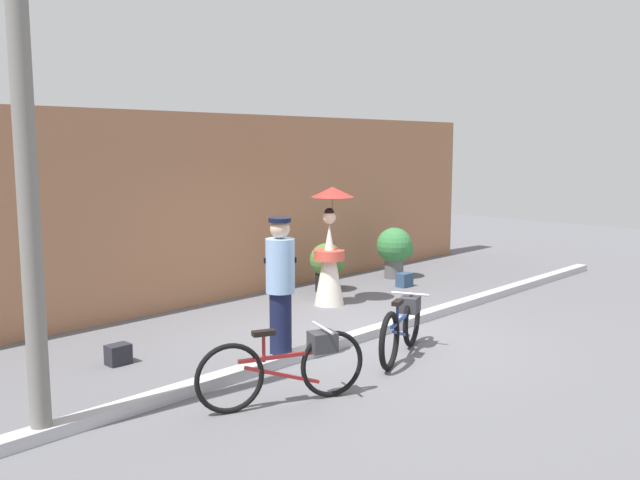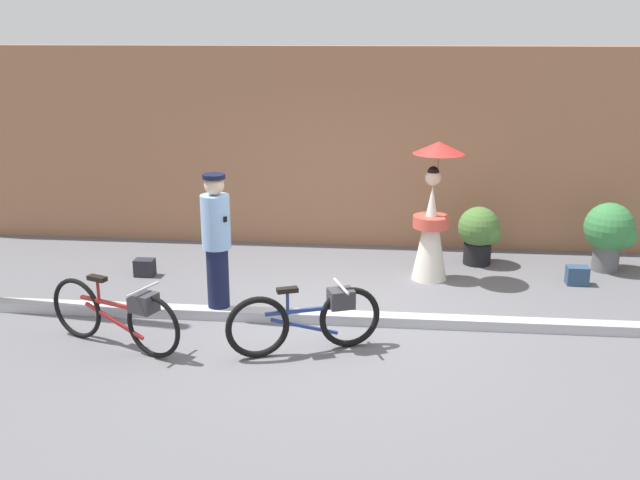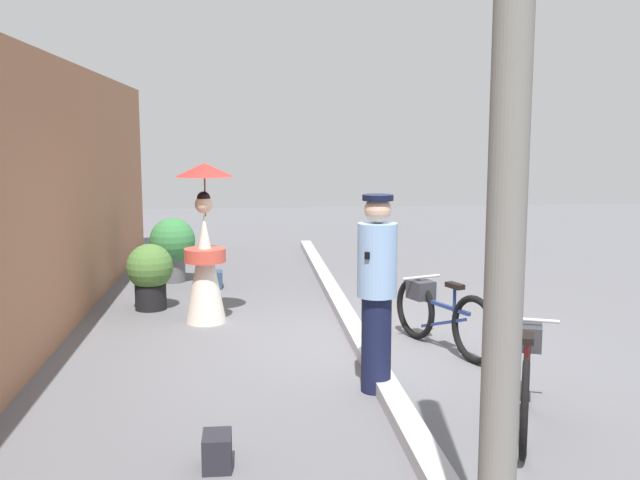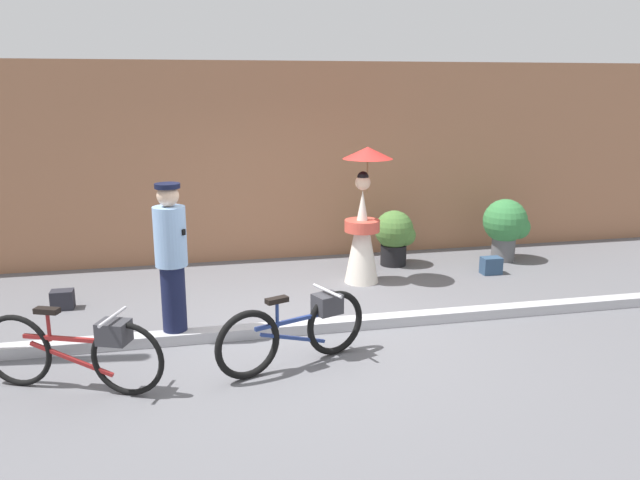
{
  "view_description": "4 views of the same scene",
  "coord_description": "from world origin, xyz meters",
  "px_view_note": "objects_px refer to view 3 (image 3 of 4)",
  "views": [
    {
      "loc": [
        -6.77,
        -5.69,
        2.56
      ],
      "look_at": [
        -0.1,
        0.68,
        1.28
      ],
      "focal_mm": 38.57,
      "sensor_mm": 36.0,
      "label": 1
    },
    {
      "loc": [
        0.62,
        -7.9,
        3.33
      ],
      "look_at": [
        -0.2,
        0.3,
        0.92
      ],
      "focal_mm": 40.89,
      "sensor_mm": 36.0,
      "label": 2
    },
    {
      "loc": [
        -7.49,
        1.2,
        2.23
      ],
      "look_at": [
        0.6,
        0.36,
        1.06
      ],
      "focal_mm": 41.2,
      "sensor_mm": 36.0,
      "label": 3
    },
    {
      "loc": [
        -1.26,
        -6.58,
        2.71
      ],
      "look_at": [
        0.22,
        0.12,
        1.03
      ],
      "focal_mm": 35.69,
      "sensor_mm": 36.0,
      "label": 4
    }
  ],
  "objects_px": {
    "bicycle_far_side": "(440,313)",
    "backpack_spare": "(216,279)",
    "potted_plant_by_door": "(151,272)",
    "person_officer": "(377,288)",
    "utility_pole": "(511,95)",
    "bicycle_near_officer": "(526,373)",
    "person_with_parasol": "(205,248)",
    "backpack_on_pavement": "(218,450)",
    "potted_plant_small": "(174,244)"
  },
  "relations": [
    {
      "from": "bicycle_far_side",
      "to": "backpack_spare",
      "type": "height_order",
      "value": "bicycle_far_side"
    },
    {
      "from": "bicycle_far_side",
      "to": "potted_plant_by_door",
      "type": "bearing_deg",
      "value": 56.77
    },
    {
      "from": "person_officer",
      "to": "utility_pole",
      "type": "xyz_separation_m",
      "value": [
        -2.92,
        -0.05,
        1.48
      ]
    },
    {
      "from": "bicycle_near_officer",
      "to": "person_with_parasol",
      "type": "xyz_separation_m",
      "value": [
        3.4,
        2.62,
        0.49
      ]
    },
    {
      "from": "backpack_spare",
      "to": "utility_pole",
      "type": "height_order",
      "value": "utility_pole"
    },
    {
      "from": "person_officer",
      "to": "backpack_on_pavement",
      "type": "distance_m",
      "value": 2.07
    },
    {
      "from": "bicycle_near_officer",
      "to": "backpack_on_pavement",
      "type": "relative_size",
      "value": 6.16
    },
    {
      "from": "person_officer",
      "to": "potted_plant_small",
      "type": "distance_m",
      "value": 5.56
    },
    {
      "from": "person_with_parasol",
      "to": "potted_plant_by_door",
      "type": "distance_m",
      "value": 1.12
    },
    {
      "from": "person_with_parasol",
      "to": "potted_plant_small",
      "type": "bearing_deg",
      "value": 13.61
    },
    {
      "from": "person_with_parasol",
      "to": "backpack_on_pavement",
      "type": "height_order",
      "value": "person_with_parasol"
    },
    {
      "from": "bicycle_far_side",
      "to": "potted_plant_small",
      "type": "height_order",
      "value": "potted_plant_small"
    },
    {
      "from": "bicycle_far_side",
      "to": "backpack_on_pavement",
      "type": "distance_m",
      "value": 3.4
    },
    {
      "from": "potted_plant_by_door",
      "to": "bicycle_far_side",
      "type": "bearing_deg",
      "value": -123.23
    },
    {
      "from": "bicycle_far_side",
      "to": "person_officer",
      "type": "relative_size",
      "value": 0.92
    },
    {
      "from": "bicycle_near_officer",
      "to": "backpack_spare",
      "type": "distance_m",
      "value": 5.96
    },
    {
      "from": "potted_plant_by_door",
      "to": "backpack_on_pavement",
      "type": "bearing_deg",
      "value": -167.86
    },
    {
      "from": "potted_plant_by_door",
      "to": "backpack_on_pavement",
      "type": "height_order",
      "value": "potted_plant_by_door"
    },
    {
      "from": "potted_plant_by_door",
      "to": "bicycle_near_officer",
      "type": "bearing_deg",
      "value": -141.0
    },
    {
      "from": "bicycle_near_officer",
      "to": "person_officer",
      "type": "distance_m",
      "value": 1.42
    },
    {
      "from": "person_officer",
      "to": "backpack_on_pavement",
      "type": "xyz_separation_m",
      "value": [
        -1.37,
        1.32,
        -0.8
      ]
    },
    {
      "from": "bicycle_near_officer",
      "to": "bicycle_far_side",
      "type": "xyz_separation_m",
      "value": [
        2.03,
        0.14,
        -0.02
      ]
    },
    {
      "from": "bicycle_far_side",
      "to": "person_with_parasol",
      "type": "height_order",
      "value": "person_with_parasol"
    },
    {
      "from": "person_with_parasol",
      "to": "potted_plant_by_door",
      "type": "xyz_separation_m",
      "value": [
        0.73,
        0.73,
        -0.42
      ]
    },
    {
      "from": "bicycle_far_side",
      "to": "person_officer",
      "type": "distance_m",
      "value": 1.59
    },
    {
      "from": "bicycle_far_side",
      "to": "utility_pole",
      "type": "distance_m",
      "value": 4.66
    },
    {
      "from": "bicycle_far_side",
      "to": "person_officer",
      "type": "height_order",
      "value": "person_officer"
    },
    {
      "from": "person_officer",
      "to": "backpack_on_pavement",
      "type": "height_order",
      "value": "person_officer"
    },
    {
      "from": "person_with_parasol",
      "to": "backpack_on_pavement",
      "type": "relative_size",
      "value": 7.03
    },
    {
      "from": "potted_plant_small",
      "to": "utility_pole",
      "type": "distance_m",
      "value": 8.52
    },
    {
      "from": "person_officer",
      "to": "utility_pole",
      "type": "height_order",
      "value": "utility_pole"
    },
    {
      "from": "person_officer",
      "to": "potted_plant_by_door",
      "type": "distance_m",
      "value": 4.06
    },
    {
      "from": "potted_plant_by_door",
      "to": "person_officer",
      "type": "bearing_deg",
      "value": -144.83
    },
    {
      "from": "bicycle_far_side",
      "to": "backpack_spare",
      "type": "bearing_deg",
      "value": 36.26
    },
    {
      "from": "person_officer",
      "to": "person_with_parasol",
      "type": "height_order",
      "value": "person_with_parasol"
    },
    {
      "from": "potted_plant_by_door",
      "to": "utility_pole",
      "type": "xyz_separation_m",
      "value": [
        -6.22,
        -2.38,
        1.92
      ]
    },
    {
      "from": "potted_plant_small",
      "to": "backpack_spare",
      "type": "height_order",
      "value": "potted_plant_small"
    },
    {
      "from": "utility_pole",
      "to": "bicycle_far_side",
      "type": "bearing_deg",
      "value": -11.48
    },
    {
      "from": "backpack_on_pavement",
      "to": "utility_pole",
      "type": "distance_m",
      "value": 3.08
    },
    {
      "from": "person_officer",
      "to": "person_with_parasol",
      "type": "relative_size",
      "value": 0.91
    },
    {
      "from": "person_with_parasol",
      "to": "potted_plant_small",
      "type": "relative_size",
      "value": 1.94
    },
    {
      "from": "bicycle_far_side",
      "to": "utility_pole",
      "type": "bearing_deg",
      "value": 168.52
    },
    {
      "from": "bicycle_near_officer",
      "to": "utility_pole",
      "type": "xyz_separation_m",
      "value": [
        -2.08,
        0.97,
        2.0
      ]
    },
    {
      "from": "person_officer",
      "to": "potted_plant_small",
      "type": "height_order",
      "value": "person_officer"
    },
    {
      "from": "backpack_spare",
      "to": "potted_plant_small",
      "type": "bearing_deg",
      "value": 49.15
    },
    {
      "from": "potted_plant_by_door",
      "to": "potted_plant_small",
      "type": "bearing_deg",
      "value": -3.87
    },
    {
      "from": "utility_pole",
      "to": "potted_plant_by_door",
      "type": "bearing_deg",
      "value": 20.93
    },
    {
      "from": "backpack_spare",
      "to": "utility_pole",
      "type": "bearing_deg",
      "value": -167.8
    },
    {
      "from": "person_officer",
      "to": "backpack_on_pavement",
      "type": "relative_size",
      "value": 6.39
    },
    {
      "from": "potted_plant_small",
      "to": "potted_plant_by_door",
      "type": "bearing_deg",
      "value": 176.13
    }
  ]
}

